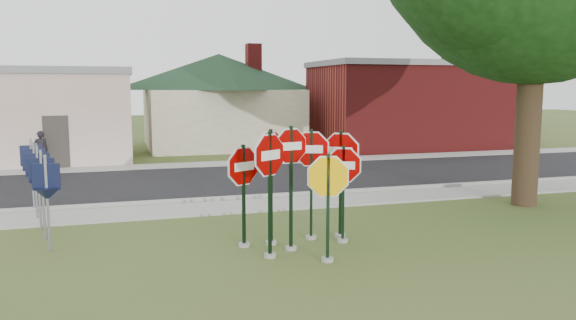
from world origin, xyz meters
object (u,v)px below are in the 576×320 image
object	(u,v)px
pedestrian	(41,150)
stop_sign_yellow	(328,194)
stop_sign_center	(291,171)
stop_sign_left	(270,175)

from	to	relation	value
pedestrian	stop_sign_yellow	bearing A→B (deg)	98.96
stop_sign_center	pedestrian	bearing A→B (deg)	115.18
stop_sign_center	stop_sign_left	size ratio (longest dim) A/B	1.02
stop_sign_yellow	stop_sign_left	size ratio (longest dim) A/B	0.85
stop_sign_yellow	pedestrian	size ratio (longest dim) A/B	1.42
stop_sign_left	pedestrian	distance (m)	14.99
stop_sign_left	stop_sign_yellow	bearing A→B (deg)	-30.34
stop_sign_center	pedestrian	distance (m)	14.88
stop_sign_center	stop_sign_yellow	xyz separation A→B (m)	(0.45, -0.95, -0.32)
stop_sign_center	stop_sign_yellow	size ratio (longest dim) A/B	1.20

